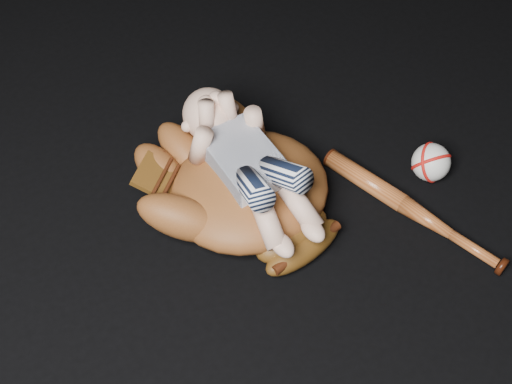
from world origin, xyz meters
TOP-DOWN VIEW (x-y plane):
  - baseball_glove at (-0.08, 0.18)m, footprint 0.44×0.49m
  - newborn_baby at (-0.08, 0.17)m, footprint 0.18×0.38m
  - baseball_bat at (0.17, 0.01)m, footprint 0.15×0.38m
  - baseball at (0.26, 0.07)m, footprint 0.09×0.09m

SIDE VIEW (x-z plane):
  - baseball_bat at x=0.17m, z-range 0.00..0.04m
  - baseball at x=0.26m, z-range 0.00..0.07m
  - baseball_glove at x=-0.08m, z-range 0.00..0.13m
  - newborn_baby at x=-0.08m, z-range 0.05..0.20m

